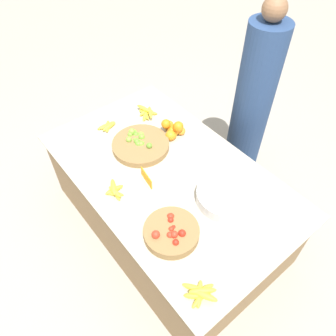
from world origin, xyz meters
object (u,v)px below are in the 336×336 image
Objects in this scene: price_sign at (146,178)px; vendor_person at (252,107)px; lime_bowl at (140,144)px; metal_bowl at (225,196)px; tomato_basket at (171,232)px.

price_sign is 1.11m from vendor_person.
lime_bowl reaches higher than price_sign.
vendor_person is at bearing 121.42° from metal_bowl.
lime_bowl is 0.78m from metal_bowl.
lime_bowl is 1.28× the size of tomato_basket.
tomato_basket reaches higher than lime_bowl.
metal_bowl is 0.55m from price_sign.
tomato_basket is 0.46m from price_sign.
tomato_basket is at bearing -69.25° from vendor_person.
lime_bowl is 0.27× the size of vendor_person.
lime_bowl is 0.81m from tomato_basket.
tomato_basket is 0.45m from metal_bowl.
vendor_person is (-0.03, 1.10, 0.06)m from price_sign.
metal_bowl is 0.93m from vendor_person.
lime_bowl reaches higher than metal_bowl.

